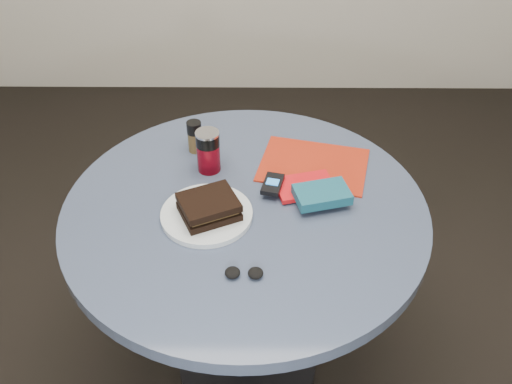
{
  "coord_description": "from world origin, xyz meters",
  "views": [
    {
      "loc": [
        0.04,
        -1.18,
        1.77
      ],
      "look_at": [
        0.03,
        0.0,
        0.8
      ],
      "focal_mm": 40.0,
      "sensor_mm": 36.0,
      "label": 1
    }
  ],
  "objects_px": {
    "novel": "(322,194)",
    "headphones": "(244,273)",
    "plate": "(207,215)",
    "red_book": "(305,186)",
    "pepper_grinder": "(195,136)",
    "sandwich": "(209,207)",
    "mp3_player": "(273,184)",
    "table": "(246,248)",
    "magazine": "(313,165)",
    "soda_can": "(208,151)"
  },
  "relations": [
    {
      "from": "table",
      "to": "sandwich",
      "type": "xyz_separation_m",
      "value": [
        -0.09,
        -0.05,
        0.2
      ]
    },
    {
      "from": "mp3_player",
      "to": "headphones",
      "type": "relative_size",
      "value": 1.06
    },
    {
      "from": "magazine",
      "to": "headphones",
      "type": "bearing_deg",
      "value": -100.67
    },
    {
      "from": "plate",
      "to": "pepper_grinder",
      "type": "distance_m",
      "value": 0.31
    },
    {
      "from": "soda_can",
      "to": "mp3_player",
      "type": "bearing_deg",
      "value": -28.99
    },
    {
      "from": "table",
      "to": "headphones",
      "type": "relative_size",
      "value": 10.73
    },
    {
      "from": "plate",
      "to": "red_book",
      "type": "relative_size",
      "value": 1.52
    },
    {
      "from": "red_book",
      "to": "mp3_player",
      "type": "bearing_deg",
      "value": 170.6
    },
    {
      "from": "magazine",
      "to": "plate",
      "type": "bearing_deg",
      "value": -129.3
    },
    {
      "from": "table",
      "to": "red_book",
      "type": "height_order",
      "value": "red_book"
    },
    {
      "from": "pepper_grinder",
      "to": "mp3_player",
      "type": "xyz_separation_m",
      "value": [
        0.23,
        -0.2,
        -0.03
      ]
    },
    {
      "from": "sandwich",
      "to": "red_book",
      "type": "bearing_deg",
      "value": 25.13
    },
    {
      "from": "table",
      "to": "magazine",
      "type": "height_order",
      "value": "magazine"
    },
    {
      "from": "table",
      "to": "pepper_grinder",
      "type": "relative_size",
      "value": 9.83
    },
    {
      "from": "sandwich",
      "to": "soda_can",
      "type": "height_order",
      "value": "soda_can"
    },
    {
      "from": "magazine",
      "to": "novel",
      "type": "distance_m",
      "value": 0.18
    },
    {
      "from": "sandwich",
      "to": "pepper_grinder",
      "type": "bearing_deg",
      "value": 101.74
    },
    {
      "from": "pepper_grinder",
      "to": "magazine",
      "type": "xyz_separation_m",
      "value": [
        0.36,
        -0.08,
        -0.05
      ]
    },
    {
      "from": "red_book",
      "to": "plate",
      "type": "bearing_deg",
      "value": -171.06
    },
    {
      "from": "table",
      "to": "sandwich",
      "type": "relative_size",
      "value": 5.5
    },
    {
      "from": "magazine",
      "to": "mp3_player",
      "type": "bearing_deg",
      "value": -122.18
    },
    {
      "from": "plate",
      "to": "red_book",
      "type": "xyz_separation_m",
      "value": [
        0.27,
        0.12,
        0.0
      ]
    },
    {
      "from": "plate",
      "to": "magazine",
      "type": "bearing_deg",
      "value": 37.28
    },
    {
      "from": "plate",
      "to": "magazine",
      "type": "xyz_separation_m",
      "value": [
        0.3,
        0.23,
        -0.01
      ]
    },
    {
      "from": "mp3_player",
      "to": "magazine",
      "type": "bearing_deg",
      "value": 44.4
    },
    {
      "from": "sandwich",
      "to": "red_book",
      "type": "relative_size",
      "value": 1.13
    },
    {
      "from": "soda_can",
      "to": "plate",
      "type": "bearing_deg",
      "value": -87.81
    },
    {
      "from": "sandwich",
      "to": "mp3_player",
      "type": "height_order",
      "value": "sandwich"
    },
    {
      "from": "novel",
      "to": "headphones",
      "type": "bearing_deg",
      "value": -142.29
    },
    {
      "from": "headphones",
      "to": "red_book",
      "type": "bearing_deg",
      "value": 63.33
    },
    {
      "from": "sandwich",
      "to": "soda_can",
      "type": "bearing_deg",
      "value": 94.22
    },
    {
      "from": "headphones",
      "to": "pepper_grinder",
      "type": "bearing_deg",
      "value": 107.4
    },
    {
      "from": "sandwich",
      "to": "headphones",
      "type": "xyz_separation_m",
      "value": [
        0.1,
        -0.2,
        -0.03
      ]
    },
    {
      "from": "magazine",
      "to": "red_book",
      "type": "bearing_deg",
      "value": -92.65
    },
    {
      "from": "magazine",
      "to": "red_book",
      "type": "distance_m",
      "value": 0.12
    },
    {
      "from": "headphones",
      "to": "mp3_player",
      "type": "bearing_deg",
      "value": 77.15
    },
    {
      "from": "plate",
      "to": "headphones",
      "type": "relative_size",
      "value": 2.63
    },
    {
      "from": "novel",
      "to": "headphones",
      "type": "distance_m",
      "value": 0.34
    },
    {
      "from": "plate",
      "to": "headphones",
      "type": "distance_m",
      "value": 0.23
    },
    {
      "from": "table",
      "to": "headphones",
      "type": "bearing_deg",
      "value": -89.22
    },
    {
      "from": "sandwich",
      "to": "headphones",
      "type": "bearing_deg",
      "value": -64.6
    },
    {
      "from": "sandwich",
      "to": "red_book",
      "type": "height_order",
      "value": "sandwich"
    },
    {
      "from": "mp3_player",
      "to": "sandwich",
      "type": "bearing_deg",
      "value": -146.0
    },
    {
      "from": "plate",
      "to": "red_book",
      "type": "bearing_deg",
      "value": 23.35
    },
    {
      "from": "pepper_grinder",
      "to": "plate",
      "type": "bearing_deg",
      "value": -79.45
    },
    {
      "from": "magazine",
      "to": "red_book",
      "type": "xyz_separation_m",
      "value": [
        -0.03,
        -0.11,
        0.01
      ]
    },
    {
      "from": "sandwich",
      "to": "red_book",
      "type": "xyz_separation_m",
      "value": [
        0.26,
        0.12,
        -0.03
      ]
    },
    {
      "from": "sandwich",
      "to": "novel",
      "type": "bearing_deg",
      "value": 11.63
    },
    {
      "from": "mp3_player",
      "to": "red_book",
      "type": "bearing_deg",
      "value": 5.02
    },
    {
      "from": "plate",
      "to": "mp3_player",
      "type": "bearing_deg",
      "value": 31.33
    }
  ]
}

